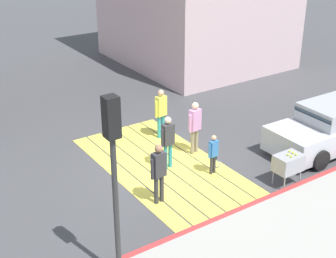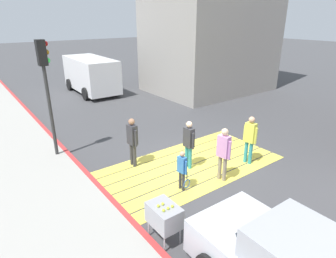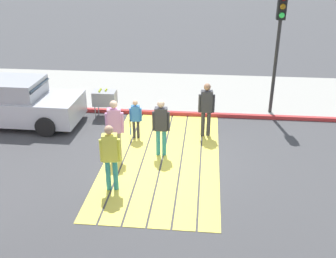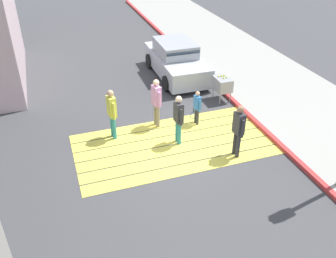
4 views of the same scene
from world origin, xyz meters
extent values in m
plane|color=#424244|center=(0.00, 0.00, 0.00)|extent=(120.00, 120.00, 0.00)
cube|color=#EAD64C|center=(0.00, -1.38, 0.01)|extent=(6.40, 0.50, 0.01)
cube|color=#EAD64C|center=(0.00, -0.82, 0.01)|extent=(6.40, 0.50, 0.01)
cube|color=#EAD64C|center=(0.00, -0.27, 0.01)|extent=(6.40, 0.50, 0.01)
cube|color=#EAD64C|center=(0.00, 0.28, 0.01)|extent=(6.40, 0.50, 0.01)
cube|color=#EAD64C|center=(0.00, 0.83, 0.01)|extent=(6.40, 0.50, 0.01)
cube|color=#EAD64C|center=(0.00, 1.38, 0.01)|extent=(6.40, 0.50, 0.01)
cube|color=#9E9B93|center=(-5.60, 0.00, 0.06)|extent=(4.80, 40.00, 0.12)
cube|color=#BC3333|center=(-3.25, 0.00, 0.07)|extent=(0.16, 40.00, 0.13)
cube|color=#1E2833|center=(-1.99, -4.44, 1.21)|extent=(1.48, 0.35, 0.49)
cylinder|color=black|center=(-1.10, -3.90, 0.33)|extent=(0.23, 0.66, 0.66)
cube|color=silver|center=(1.39, 12.05, 1.30)|extent=(2.24, 5.25, 2.10)
cube|color=#19232D|center=(1.33, 9.49, 1.67)|extent=(1.89, 0.11, 0.70)
cylinder|color=black|center=(0.30, 10.46, 0.40)|extent=(0.28, 0.81, 0.80)
cylinder|color=black|center=(2.40, 10.41, 0.40)|extent=(0.28, 0.81, 0.80)
cylinder|color=black|center=(0.39, 13.68, 0.40)|extent=(0.28, 0.81, 0.80)
cylinder|color=black|center=(2.49, 13.63, 0.40)|extent=(0.28, 0.81, 0.80)
cylinder|color=#2D2D2D|center=(-3.60, 3.51, 1.70)|extent=(0.12, 0.12, 3.40)
cube|color=black|center=(-3.60, 3.51, 3.82)|extent=(0.28, 0.28, 0.84)
sphere|color=maroon|center=(-3.44, 3.51, 4.10)|extent=(0.18, 0.18, 0.18)
sphere|color=#956310|center=(-3.44, 3.51, 3.83)|extent=(0.18, 0.18, 0.18)
sphere|color=#35FF59|center=(-3.44, 3.51, 3.56)|extent=(0.18, 0.18, 0.18)
cube|color=#99999E|center=(-2.90, -2.39, 0.70)|extent=(0.56, 0.80, 0.50)
cylinder|color=#99999E|center=(-2.68, -2.07, 0.23)|extent=(0.04, 0.04, 0.45)
cylinder|color=#99999E|center=(-3.12, -2.07, 0.23)|extent=(0.04, 0.04, 0.45)
cylinder|color=#99999E|center=(-2.68, -2.71, 0.23)|extent=(0.04, 0.04, 0.45)
cylinder|color=#99999E|center=(-3.12, -2.71, 0.23)|extent=(0.04, 0.04, 0.45)
sphere|color=#CCE033|center=(-3.02, -2.54, 0.98)|extent=(0.07, 0.07, 0.07)
sphere|color=#CCE033|center=(-2.90, -2.54, 0.98)|extent=(0.07, 0.07, 0.07)
sphere|color=#CCE033|center=(-2.78, -2.54, 0.98)|extent=(0.07, 0.07, 0.07)
sphere|color=#CCE033|center=(-3.02, -2.34, 0.98)|extent=(0.07, 0.07, 0.07)
sphere|color=#CCE033|center=(-2.90, -2.34, 0.98)|extent=(0.07, 0.07, 0.07)
cylinder|color=#333338|center=(-1.64, 1.30, 0.42)|extent=(0.12, 0.12, 0.83)
cylinder|color=#333338|center=(-1.63, 1.12, 0.42)|extent=(0.12, 0.12, 0.83)
cube|color=#333338|center=(-1.64, 1.21, 1.18)|extent=(0.25, 0.38, 0.69)
sphere|color=#9E7051|center=(-1.64, 1.21, 1.66)|extent=(0.22, 0.22, 0.22)
cylinder|color=#333338|center=(-1.65, 1.42, 1.11)|extent=(0.09, 0.09, 0.59)
cylinder|color=#333338|center=(-1.62, 1.00, 1.11)|extent=(0.09, 0.09, 0.59)
cylinder|color=teal|center=(-0.19, 0.03, 0.41)|extent=(0.12, 0.12, 0.81)
cylinder|color=teal|center=(-0.18, -0.15, 0.41)|extent=(0.12, 0.12, 0.81)
cube|color=#333338|center=(-0.18, -0.06, 1.15)|extent=(0.23, 0.36, 0.68)
sphere|color=beige|center=(-0.18, -0.06, 1.61)|extent=(0.21, 0.21, 0.21)
cylinder|color=#333338|center=(-0.19, 0.15, 1.08)|extent=(0.09, 0.09, 0.57)
cylinder|color=#333338|center=(-0.18, -0.27, 1.08)|extent=(0.09, 0.09, 0.57)
cylinder|color=gray|center=(0.14, -1.23, 0.42)|extent=(0.13, 0.13, 0.84)
cylinder|color=gray|center=(0.17, -1.41, 0.42)|extent=(0.13, 0.13, 0.84)
cube|color=#D18CC6|center=(0.15, -1.32, 1.19)|extent=(0.28, 0.40, 0.70)
sphere|color=beige|center=(0.15, -1.32, 1.67)|extent=(0.22, 0.22, 0.22)
cylinder|color=#D18CC6|center=(0.12, -1.11, 1.12)|extent=(0.09, 0.09, 0.60)
cylinder|color=#D18CC6|center=(0.19, -1.53, 1.12)|extent=(0.09, 0.09, 0.60)
cylinder|color=teal|center=(1.74, -0.98, 0.42)|extent=(0.13, 0.13, 0.83)
cylinder|color=teal|center=(1.77, -1.16, 0.42)|extent=(0.13, 0.13, 0.83)
cube|color=#D8D84C|center=(1.75, -1.07, 1.18)|extent=(0.28, 0.39, 0.70)
sphere|color=tan|center=(1.75, -1.07, 1.66)|extent=(0.22, 0.22, 0.22)
cylinder|color=#D8D84C|center=(1.72, -0.86, 1.11)|extent=(0.09, 0.09, 0.59)
cylinder|color=#D8D84C|center=(1.78, -1.28, 1.11)|extent=(0.09, 0.09, 0.59)
cylinder|color=#333338|center=(-1.24, -0.92, 0.30)|extent=(0.09, 0.09, 0.60)
cylinder|color=#333338|center=(-1.22, -1.05, 0.30)|extent=(0.09, 0.09, 0.60)
cube|color=#3372BF|center=(-1.23, -0.98, 0.85)|extent=(0.20, 0.28, 0.50)
sphere|color=tan|center=(-1.23, -0.98, 1.20)|extent=(0.16, 0.16, 0.16)
cylinder|color=#3372BF|center=(-1.25, -0.82, 0.80)|extent=(0.07, 0.07, 0.43)
cylinder|color=#3372BF|center=(-1.21, -1.14, 0.80)|extent=(0.07, 0.07, 0.43)
cylinder|color=black|center=(-1.17, -1.16, 0.51)|extent=(0.03, 0.03, 0.28)
torus|color=blue|center=(-1.17, -1.16, 0.27)|extent=(0.28, 0.06, 0.28)
camera|label=1|loc=(-11.19, 7.32, 7.50)|focal=52.37mm
camera|label=2|loc=(-6.03, -6.76, 4.93)|focal=30.70mm
camera|label=3|loc=(10.10, 1.17, 5.61)|focal=42.65mm
camera|label=4|loc=(3.44, 9.44, 6.85)|focal=39.47mm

